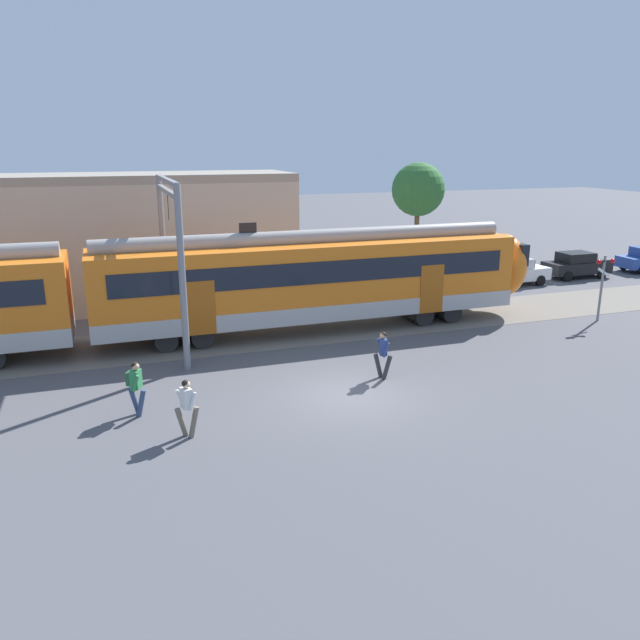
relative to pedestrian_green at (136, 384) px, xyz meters
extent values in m
plane|color=#515156|center=(6.47, -0.64, -0.99)|extent=(160.00, 160.00, 0.00)
cube|color=slate|center=(-3.29, 6.76, -0.98)|extent=(80.00, 4.40, 0.01)
cube|color=#B2ADA8|center=(7.71, 6.76, 0.06)|extent=(18.00, 3.06, 0.70)
cube|color=orange|center=(7.71, 6.76, 1.61)|extent=(18.00, 3.00, 2.40)
cube|color=black|center=(7.71, 5.25, 1.81)|extent=(16.56, 0.03, 0.90)
cube|color=#AC5413|center=(12.66, 5.24, 0.76)|extent=(1.10, 0.04, 2.10)
cube|color=#AC5413|center=(2.76, 5.24, 0.76)|extent=(1.10, 0.04, 2.10)
cylinder|color=gray|center=(7.71, 6.76, 2.99)|extent=(17.64, 0.70, 0.70)
cube|color=black|center=(5.01, 6.76, 3.54)|extent=(0.70, 0.12, 0.40)
cylinder|color=black|center=(13.99, 6.76, -0.54)|extent=(0.90, 2.40, 0.90)
cylinder|color=black|center=(12.59, 6.76, -0.54)|extent=(0.90, 2.40, 0.90)
cylinder|color=black|center=(2.83, 6.76, -0.54)|extent=(0.90, 2.40, 0.90)
cylinder|color=black|center=(1.43, 6.76, -0.54)|extent=(0.90, 2.40, 0.90)
ellipsoid|color=orange|center=(17.26, 6.76, 1.26)|extent=(1.80, 2.85, 2.95)
cube|color=black|center=(17.61, 6.76, 1.86)|extent=(0.40, 2.40, 1.00)
cylinder|color=navy|center=(0.11, -0.15, -0.56)|extent=(0.38, 0.29, 0.87)
cylinder|color=navy|center=(-0.07, 0.13, -0.56)|extent=(0.38, 0.29, 0.87)
cube|color=#2D7F47|center=(0.02, -0.01, 0.15)|extent=(0.37, 0.43, 0.56)
cylinder|color=#2D7F47|center=(0.05, 0.22, 0.10)|extent=(0.26, 0.19, 0.52)
cylinder|color=#2D7F47|center=(0.00, -0.24, 0.10)|extent=(0.26, 0.19, 0.52)
sphere|color=tan|center=(0.04, -0.02, 0.54)|extent=(0.22, 0.22, 0.22)
sphere|color=black|center=(0.02, -0.01, 0.57)|extent=(0.20, 0.20, 0.20)
cube|color=#235633|center=(-0.14, 0.07, 0.17)|extent=(0.27, 0.32, 0.40)
cylinder|color=#6B6051|center=(1.38, -1.97, -0.56)|extent=(0.38, 0.24, 0.87)
cylinder|color=#6B6051|center=(1.06, -1.87, -0.56)|extent=(0.38, 0.24, 0.87)
cube|color=silver|center=(1.22, -1.92, 0.15)|extent=(0.33, 0.41, 0.56)
cylinder|color=silver|center=(1.08, -1.73, 0.10)|extent=(0.26, 0.15, 0.52)
cylinder|color=silver|center=(1.36, -2.11, 0.10)|extent=(0.26, 0.15, 0.52)
sphere|color=beige|center=(1.24, -1.91, 0.54)|extent=(0.22, 0.22, 0.22)
sphere|color=black|center=(1.22, -1.92, 0.57)|extent=(0.20, 0.20, 0.20)
cylinder|color=#28282D|center=(8.02, 0.51, -0.56)|extent=(0.38, 0.25, 0.87)
cylinder|color=#28282D|center=(8.24, 0.25, -0.56)|extent=(0.38, 0.25, 0.87)
cube|color=navy|center=(8.13, 0.38, 0.15)|extent=(0.34, 0.42, 0.56)
cylinder|color=navy|center=(8.14, 0.15, 0.10)|extent=(0.26, 0.16, 0.52)
cylinder|color=navy|center=(8.12, 0.61, 0.10)|extent=(0.26, 0.16, 0.52)
sphere|color=#9E7051|center=(8.11, 0.39, 0.54)|extent=(0.22, 0.22, 0.22)
sphere|color=black|center=(8.13, 0.38, 0.57)|extent=(0.20, 0.20, 0.20)
cube|color=silver|center=(21.47, 11.44, -0.35)|extent=(4.08, 1.86, 0.68)
cube|color=silver|center=(21.32, 11.43, 0.27)|extent=(1.98, 1.54, 0.56)
cube|color=black|center=(22.27, 11.48, 0.23)|extent=(0.20, 1.37, 0.48)
cylinder|color=black|center=(22.66, 12.29, -0.69)|extent=(0.61, 0.23, 0.60)
cylinder|color=black|center=(22.75, 10.73, -0.69)|extent=(0.61, 0.23, 0.60)
cylinder|color=black|center=(20.19, 12.15, -0.69)|extent=(0.61, 0.23, 0.60)
cylinder|color=black|center=(20.27, 10.59, -0.69)|extent=(0.61, 0.23, 0.60)
cube|color=black|center=(26.28, 11.92, -0.35)|extent=(4.01, 1.66, 0.68)
cube|color=black|center=(26.13, 11.92, 0.27)|extent=(1.91, 1.45, 0.56)
cube|color=black|center=(27.08, 11.92, 0.23)|extent=(0.13, 1.37, 0.48)
cylinder|color=black|center=(27.53, 12.69, -0.69)|extent=(0.60, 0.20, 0.60)
cylinder|color=black|center=(27.52, 11.13, -0.69)|extent=(0.60, 0.20, 0.60)
cylinder|color=black|center=(25.05, 12.71, -0.69)|extent=(0.60, 0.20, 0.60)
cylinder|color=black|center=(25.04, 11.15, -0.69)|extent=(0.60, 0.20, 0.60)
cylinder|color=black|center=(30.84, 12.83, -0.69)|extent=(0.61, 0.23, 0.60)
cylinder|color=gray|center=(1.94, 3.56, 2.26)|extent=(0.24, 0.24, 6.50)
cylinder|color=gray|center=(1.94, 9.96, 2.26)|extent=(0.24, 0.24, 6.50)
cube|color=gray|center=(1.94, 6.76, 5.46)|extent=(0.20, 6.40, 0.16)
cube|color=gray|center=(1.94, 6.76, 5.06)|extent=(0.20, 6.40, 0.16)
cylinder|color=black|center=(1.94, 6.76, 4.46)|extent=(0.03, 0.03, 1.00)
cylinder|color=gray|center=(20.47, 3.77, 0.51)|extent=(0.11, 0.11, 3.00)
cube|color=black|center=(20.47, 3.77, 1.76)|extent=(0.80, 0.10, 0.10)
sphere|color=red|center=(20.09, 3.71, 1.76)|extent=(0.20, 0.20, 0.20)
sphere|color=red|center=(20.85, 3.71, 1.76)|extent=(0.20, 0.20, 0.20)
cube|color=white|center=(20.47, 3.74, 1.26)|extent=(0.72, 0.03, 0.48)
cube|color=#B2A899|center=(-1.51, 14.23, 2.01)|extent=(20.53, 5.00, 6.00)
cube|color=gray|center=(-1.51, 14.23, 5.21)|extent=(20.53, 5.00, 0.40)
cylinder|color=brown|center=(18.95, 18.63, 0.89)|extent=(0.32, 0.32, 3.77)
sphere|color=#2D662D|center=(18.95, 18.63, 3.97)|extent=(3.41, 3.41, 3.41)
camera|label=1|loc=(-0.53, -17.87, 6.75)|focal=35.00mm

